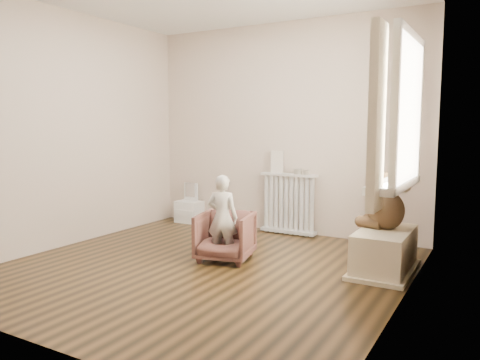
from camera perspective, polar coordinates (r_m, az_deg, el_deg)
The scene contains 19 objects.
floor at distance 4.52m, azimuth -4.57°, elevation -10.60°, with size 3.60×3.60×0.01m, color black.
back_wall at distance 5.89m, azimuth 5.29°, elevation 6.25°, with size 3.60×0.02×2.60m, color beige.
front_wall at distance 3.01m, azimuth -24.59°, elevation 5.32°, with size 3.60×0.02×2.60m, color beige.
left_wall at distance 5.54m, azimuth -20.35°, elevation 5.84°, with size 0.02×3.60×2.60m, color beige.
right_wall at distance 3.62m, azimuth 19.63°, elevation 5.66°, with size 0.02×3.60×2.60m, color beige.
window at distance 3.92m, azimuth 19.92°, elevation 7.89°, with size 0.03×0.90×1.10m, color white.
window_sill at distance 3.96m, azimuth 18.31°, elevation -0.48°, with size 0.22×1.10×0.06m, color silver.
curtain_left at distance 3.38m, azimuth 16.35°, elevation 7.26°, with size 0.06×0.26×1.30m, color #B4AA8D.
curtain_right at distance 4.50m, azimuth 19.77°, elevation 6.92°, with size 0.06×0.26×1.30m, color #B4AA8D.
radiator at distance 5.80m, azimuth 5.95°, elevation -2.79°, with size 0.72×0.14×0.75m, color silver.
paper_doll at distance 5.81m, azimuth 4.56°, elevation 2.21°, with size 0.16×0.01×0.27m, color beige.
tin_a at distance 5.70m, azimuth 7.11°, elevation 1.03°, with size 0.10×0.10×0.06m, color #A59E8C.
tin_b at distance 5.67m, azimuth 8.00°, elevation 0.92°, with size 0.09×0.09×0.05m, color #A59E8C.
toy_vanity at distance 6.53m, azimuth -6.22°, elevation -2.76°, with size 0.35×0.25×0.54m, color silver.
armchair at distance 4.69m, azimuth -1.83°, elevation -6.88°, with size 0.52×0.53×0.48m, color #502D26.
child at distance 4.61m, azimuth -2.16°, elevation -4.58°, with size 0.31×0.20×0.84m, color beige.
toy_bench at distance 4.53m, azimuth 17.22°, elevation -8.20°, with size 0.44×0.83×0.39m, color beige.
teddy_bear at distance 4.51m, azimuth 17.41°, elevation -2.17°, with size 0.44×0.34×0.53m, color #3B2917, non-canonical shape.
plush_cat at distance 4.32m, azimuth 19.25°, elevation 1.79°, with size 0.14×0.23×0.20m, color #665D54, non-canonical shape.
Camera 1 is at (2.44, -3.56, 1.34)m, focal length 35.00 mm.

